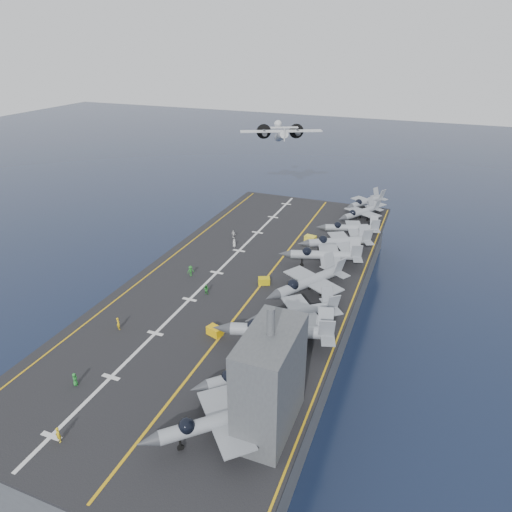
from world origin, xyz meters
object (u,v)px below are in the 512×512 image
at_px(fighter_jet_0, 218,420).
at_px(tow_cart_a, 215,331).
at_px(island_superstructure, 270,371).
at_px(transport_plane, 281,136).

xyz_separation_m(fighter_jet_0, tow_cart_a, (-8.60, 16.50, -1.92)).
distance_m(island_superstructure, transport_plane, 97.80).
bearing_deg(island_superstructure, transport_plane, 108.18).
bearing_deg(transport_plane, island_superstructure, -71.82).
xyz_separation_m(island_superstructure, fighter_jet_0, (-4.35, -3.63, -4.94)).
relative_size(tow_cart_a, transport_plane, 0.09).
bearing_deg(island_superstructure, tow_cart_a, 135.17).
bearing_deg(fighter_jet_0, island_superstructure, 39.89).
height_order(island_superstructure, fighter_jet_0, island_superstructure).
distance_m(fighter_jet_0, transport_plane, 100.38).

